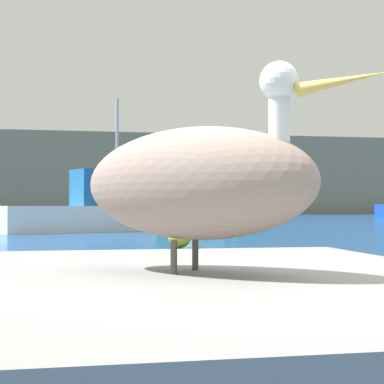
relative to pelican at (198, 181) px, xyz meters
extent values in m
cube|color=#7F755B|center=(0.66, 67.25, 3.37)|extent=(140.00, 11.20, 8.89)
cube|color=gray|center=(-0.01, 0.01, -0.74)|extent=(2.54, 3.00, 0.66)
ellipsoid|color=gray|center=(-0.01, 0.01, -0.01)|extent=(1.21, 1.17, 0.51)
cylinder|color=white|center=(0.29, -0.26, 0.22)|extent=(0.09, 0.09, 0.30)
sphere|color=white|center=(0.29, -0.26, 0.41)|extent=(0.16, 0.16, 0.16)
cone|color=gold|center=(0.49, -0.44, 0.38)|extent=(0.32, 0.29, 0.09)
cylinder|color=#4C4742|center=(0.01, 0.11, -0.34)|extent=(0.03, 0.03, 0.15)
cylinder|color=#4C4742|center=(-0.11, -0.02, -0.34)|extent=(0.03, 0.03, 0.15)
cube|color=#1E8C4C|center=(5.96, 29.03, -0.56)|extent=(7.85, 5.54, 1.03)
cube|color=silver|center=(5.78, 28.95, 0.61)|extent=(2.61, 2.54, 1.31)
cylinder|color=#B2B2B2|center=(7.99, 30.02, 1.66)|extent=(0.12, 0.12, 3.41)
cylinder|color=#3F382D|center=(9.20, 30.61, 0.30)|extent=(0.10, 0.10, 0.70)
cube|color=white|center=(-0.67, 19.92, -0.60)|extent=(5.79, 3.75, 0.96)
cube|color=#1E6099|center=(0.31, 20.35, 0.57)|extent=(2.49, 2.10, 1.37)
cylinder|color=#B2B2B2|center=(0.87, 20.59, 1.96)|extent=(0.12, 0.12, 4.15)
sphere|color=yellow|center=(1.73, 10.95, -0.80)|extent=(0.56, 0.56, 0.56)
camera|label=1|loc=(-0.52, -2.65, -0.11)|focal=56.10mm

